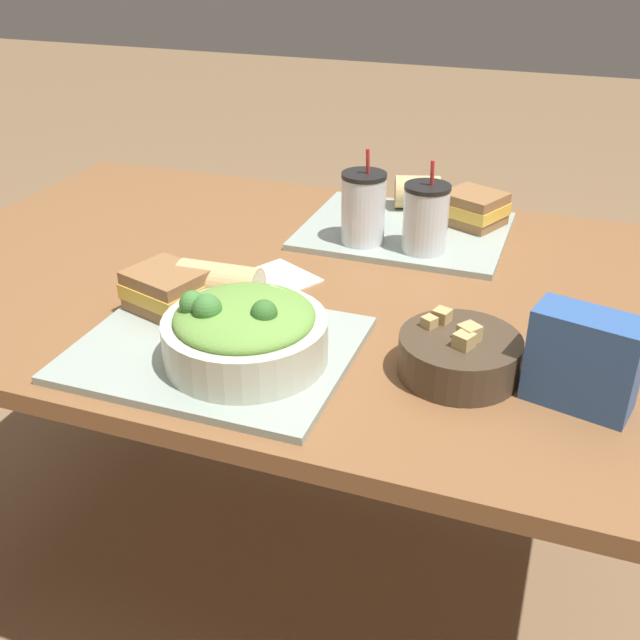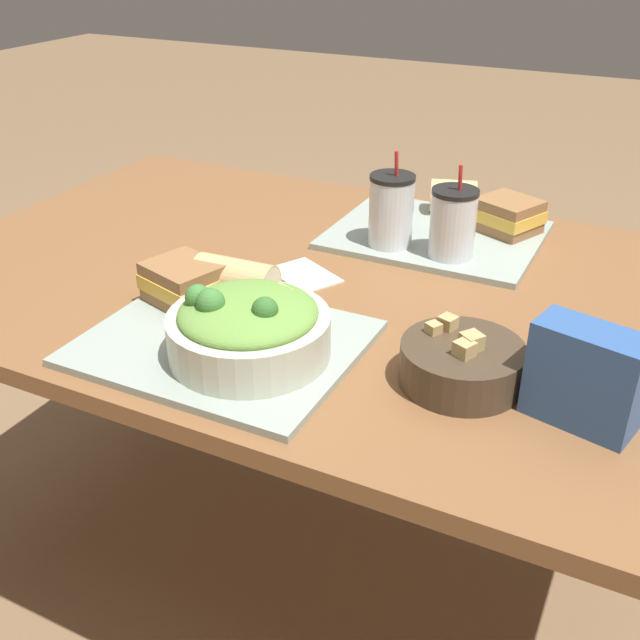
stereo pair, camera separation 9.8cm
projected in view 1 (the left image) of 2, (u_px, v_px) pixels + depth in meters
The scene contains 14 objects.
ground_plane at pixel (307, 567), 1.65m from camera, with size 12.00×12.00×0.00m, color #846647.
dining_table at pixel (304, 319), 1.35m from camera, with size 1.45×0.93×0.71m.
tray_near at pixel (216, 349), 1.08m from camera, with size 0.39×0.32×0.01m.
tray_far at pixel (405, 231), 1.48m from camera, with size 0.39×0.32×0.01m.
salad_bowl at pixel (244, 331), 1.02m from camera, with size 0.23×0.23×0.11m.
soup_bowl at pixel (459, 354), 1.02m from camera, with size 0.17×0.17×0.08m.
sandwich_near at pixel (167, 290), 1.16m from camera, with size 0.14×0.13×0.06m.
baguette_near at pixel (221, 284), 1.18m from camera, with size 0.13×0.07×0.07m.
sandwich_far at pixel (474, 208), 1.48m from camera, with size 0.14×0.14×0.06m.
baguette_far at pixel (418, 192), 1.56m from camera, with size 0.11×0.09×0.07m.
drink_cup_dark at pixel (363, 210), 1.38m from camera, with size 0.08×0.08×0.18m.
drink_cup_red at pixel (425, 220), 1.35m from camera, with size 0.08×0.08×0.17m.
chip_bag at pixel (584, 360), 0.94m from camera, with size 0.15×0.09×0.13m.
napkin_folded at pixel (283, 276), 1.30m from camera, with size 0.15×0.13×0.00m.
Camera 1 is at (0.43, -1.10, 1.27)m, focal length 42.00 mm.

